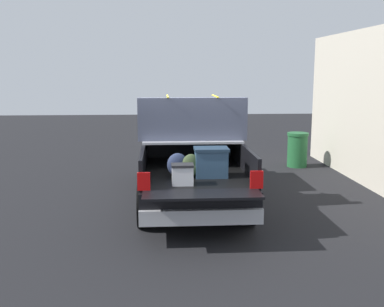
% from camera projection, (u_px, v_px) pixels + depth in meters
% --- Properties ---
extents(ground_plane, '(40.00, 40.00, 0.00)m').
position_uv_depth(ground_plane, '(190.00, 199.00, 9.97)').
color(ground_plane, black).
extents(pickup_truck, '(6.05, 2.09, 2.23)m').
position_uv_depth(pickup_truck, '(189.00, 153.00, 10.14)').
color(pickup_truck, black).
rests_on(pickup_truck, ground_plane).
extents(building_facade, '(8.25, 0.36, 3.71)m').
position_uv_depth(building_facade, '(378.00, 109.00, 10.70)').
color(building_facade, beige).
rests_on(building_facade, ground_plane).
extents(trash_can, '(0.60, 0.60, 0.98)m').
position_uv_depth(trash_can, '(297.00, 150.00, 13.31)').
color(trash_can, '#1E592D').
rests_on(trash_can, ground_plane).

